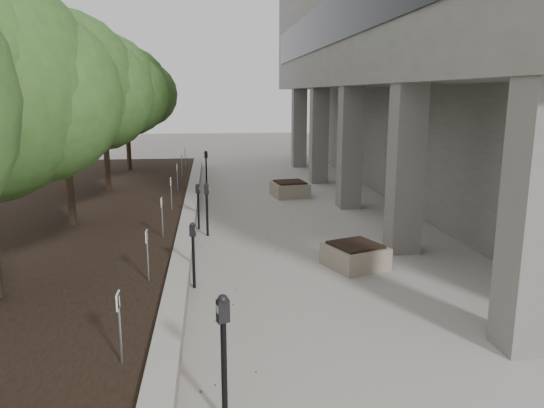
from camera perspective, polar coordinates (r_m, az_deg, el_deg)
ground at (r=6.95m, az=4.26°, el=-20.80°), size 90.00×90.00×0.00m
retaining_wall at (r=15.16m, az=-9.05°, el=-1.53°), size 0.39×26.00×0.50m
planting_bed at (r=15.76m, az=-22.52°, el=-1.97°), size 7.00×26.00×0.40m
crabapple_tree_3 at (r=14.22m, az=-21.80°, el=8.59°), size 4.60×4.00×5.44m
crabapple_tree_4 at (r=19.09m, az=-17.96°, el=9.53°), size 4.60×4.00×5.44m
crabapple_tree_5 at (r=24.01m, az=-15.68°, el=10.06°), size 4.60×4.00×5.44m
parking_sign_2 at (r=6.97m, az=-16.34°, el=-12.97°), size 0.04×0.22×0.96m
parking_sign_3 at (r=9.74m, az=-13.48°, el=-5.55°), size 0.04×0.22×0.96m
parking_sign_4 at (r=12.62m, az=-11.95°, el=-1.46°), size 0.04×0.22×0.96m
parking_sign_5 at (r=15.55m, az=-10.99°, el=1.11°), size 0.04×0.22×0.96m
parking_sign_6 at (r=18.49m, az=-10.34°, el=2.86°), size 0.04×0.22×0.96m
parking_sign_7 at (r=21.46m, az=-9.86°, el=4.13°), size 0.04×0.22×0.96m
parking_sign_8 at (r=24.43m, az=-9.50°, el=5.09°), size 0.04×0.22×0.96m
parking_meter_1 at (r=6.22m, az=-5.29°, el=-16.61°), size 0.19×0.16×1.58m
parking_meter_2 at (r=10.31m, az=-8.61°, el=-5.60°), size 0.15×0.12×1.34m
parking_meter_3 at (r=13.99m, az=-7.14°, el=-0.61°), size 0.16×0.13×1.45m
parking_meter_4 at (r=14.74m, az=-8.08°, el=-0.26°), size 0.15×0.13×1.31m
parking_meter_5 at (r=21.65m, az=-7.23°, el=3.90°), size 0.17×0.15×1.47m
planter_front at (r=11.68m, az=9.11°, el=-5.55°), size 1.47×1.47×0.53m
planter_back at (r=19.34m, az=1.97°, el=1.67°), size 1.41×1.41×0.58m
berry_scatter at (r=11.42m, az=-1.02°, el=-7.17°), size 3.30×14.10×0.02m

